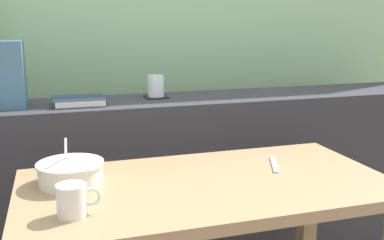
{
  "coord_description": "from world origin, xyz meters",
  "views": [
    {
      "loc": [
        -0.48,
        -1.33,
        1.17
      ],
      "look_at": [
        0.07,
        0.43,
        0.76
      ],
      "focal_mm": 41.89,
      "sensor_mm": 36.0,
      "label": 1
    }
  ],
  "objects_px": {
    "juice_glass": "(156,87)",
    "ceramic_mug": "(73,200)",
    "breakfast_table": "(207,215)",
    "soup_bowl": "(71,173)",
    "closed_book": "(79,101)",
    "fork_utensil": "(273,164)",
    "coaster_square": "(156,97)"
  },
  "relations": [
    {
      "from": "fork_utensil",
      "to": "ceramic_mug",
      "type": "height_order",
      "value": "ceramic_mug"
    },
    {
      "from": "closed_book",
      "to": "soup_bowl",
      "type": "height_order",
      "value": "closed_book"
    },
    {
      "from": "soup_bowl",
      "to": "juice_glass",
      "type": "bearing_deg",
      "value": 55.06
    },
    {
      "from": "coaster_square",
      "to": "soup_bowl",
      "type": "relative_size",
      "value": 0.49
    },
    {
      "from": "soup_bowl",
      "to": "ceramic_mug",
      "type": "xyz_separation_m",
      "value": [
        -0.01,
        -0.24,
        0.01
      ]
    },
    {
      "from": "closed_book",
      "to": "soup_bowl",
      "type": "relative_size",
      "value": 1.01
    },
    {
      "from": "juice_glass",
      "to": "closed_book",
      "type": "relative_size",
      "value": 0.46
    },
    {
      "from": "breakfast_table",
      "to": "coaster_square",
      "type": "relative_size",
      "value": 11.47
    },
    {
      "from": "breakfast_table",
      "to": "coaster_square",
      "type": "xyz_separation_m",
      "value": [
        -0.01,
        0.68,
        0.27
      ]
    },
    {
      "from": "coaster_square",
      "to": "closed_book",
      "type": "height_order",
      "value": "closed_book"
    },
    {
      "from": "soup_bowl",
      "to": "ceramic_mug",
      "type": "relative_size",
      "value": 1.8
    },
    {
      "from": "breakfast_table",
      "to": "juice_glass",
      "type": "xyz_separation_m",
      "value": [
        -0.01,
        0.68,
        0.32
      ]
    },
    {
      "from": "closed_book",
      "to": "fork_utensil",
      "type": "height_order",
      "value": "closed_book"
    },
    {
      "from": "coaster_square",
      "to": "juice_glass",
      "type": "height_order",
      "value": "juice_glass"
    },
    {
      "from": "breakfast_table",
      "to": "soup_bowl",
      "type": "xyz_separation_m",
      "value": [
        -0.4,
        0.11,
        0.15
      ]
    },
    {
      "from": "juice_glass",
      "to": "coaster_square",
      "type": "bearing_deg",
      "value": 0.0
    },
    {
      "from": "breakfast_table",
      "to": "fork_utensil",
      "type": "relative_size",
      "value": 6.75
    },
    {
      "from": "soup_bowl",
      "to": "fork_utensil",
      "type": "xyz_separation_m",
      "value": [
        0.68,
        -0.02,
        -0.03
      ]
    },
    {
      "from": "coaster_square",
      "to": "closed_book",
      "type": "xyz_separation_m",
      "value": [
        -0.34,
        -0.08,
        0.01
      ]
    },
    {
      "from": "ceramic_mug",
      "to": "closed_book",
      "type": "bearing_deg",
      "value": 84.87
    },
    {
      "from": "breakfast_table",
      "to": "ceramic_mug",
      "type": "xyz_separation_m",
      "value": [
        -0.41,
        -0.14,
        0.16
      ]
    },
    {
      "from": "closed_book",
      "to": "ceramic_mug",
      "type": "height_order",
      "value": "closed_book"
    },
    {
      "from": "breakfast_table",
      "to": "closed_book",
      "type": "height_order",
      "value": "closed_book"
    },
    {
      "from": "breakfast_table",
      "to": "soup_bowl",
      "type": "relative_size",
      "value": 5.63
    },
    {
      "from": "soup_bowl",
      "to": "breakfast_table",
      "type": "bearing_deg",
      "value": -14.76
    },
    {
      "from": "breakfast_table",
      "to": "juice_glass",
      "type": "distance_m",
      "value": 0.75
    },
    {
      "from": "juice_glass",
      "to": "ceramic_mug",
      "type": "height_order",
      "value": "juice_glass"
    },
    {
      "from": "juice_glass",
      "to": "ceramic_mug",
      "type": "relative_size",
      "value": 0.84
    },
    {
      "from": "breakfast_table",
      "to": "fork_utensil",
      "type": "height_order",
      "value": "fork_utensil"
    },
    {
      "from": "coaster_square",
      "to": "ceramic_mug",
      "type": "height_order",
      "value": "coaster_square"
    },
    {
      "from": "coaster_square",
      "to": "juice_glass",
      "type": "relative_size",
      "value": 1.05
    },
    {
      "from": "closed_book",
      "to": "soup_bowl",
      "type": "bearing_deg",
      "value": -97.04
    }
  ]
}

